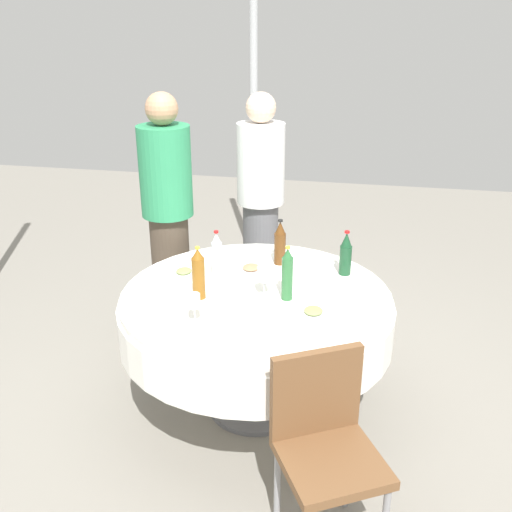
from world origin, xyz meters
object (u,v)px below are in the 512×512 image
(bottle_green_rear, at_px, (287,275))
(bottle_brown_outer, at_px, (280,243))
(bottle_amber_east, at_px, (198,274))
(bottle_dark_green_right, at_px, (346,254))
(chair_inner, at_px, (324,436))
(wine_glass_east, at_px, (264,275))
(plate_front, at_px, (184,273))
(bottle_clear_far, at_px, (217,256))
(plate_north, at_px, (228,306))
(person_outer, at_px, (168,216))
(person_rear, at_px, (261,203))
(dining_table, at_px, (256,317))
(plate_near, at_px, (313,313))
(plate_left, at_px, (251,269))
(wine_glass_right, at_px, (194,302))

(bottle_green_rear, relative_size, bottle_brown_outer, 1.07)
(bottle_amber_east, xyz_separation_m, bottle_dark_green_right, (-0.46, 0.74, -0.01))
(bottle_dark_green_right, relative_size, chair_inner, 0.31)
(wine_glass_east, relative_size, plate_front, 0.74)
(bottle_clear_far, bearing_deg, wine_glass_east, 62.03)
(plate_north, bearing_deg, bottle_dark_green_right, 133.96)
(person_outer, bearing_deg, bottle_clear_far, -95.31)
(chair_inner, bearing_deg, person_rear, -100.86)
(bottle_amber_east, height_order, chair_inner, bottle_amber_east)
(plate_front, bearing_deg, person_rear, 166.79)
(bottle_green_rear, distance_m, plate_north, 0.35)
(dining_table, height_order, person_rear, person_rear)
(person_outer, bearing_deg, wine_glass_east, -88.66)
(bottle_dark_green_right, relative_size, plate_north, 1.20)
(dining_table, xyz_separation_m, bottle_clear_far, (-0.15, -0.26, 0.28))
(dining_table, height_order, bottle_clear_far, bottle_clear_far)
(wine_glass_east, height_order, plate_near, wine_glass_east)
(bottle_green_rear, bearing_deg, plate_near, 45.54)
(person_rear, bearing_deg, plate_left, -92.19)
(plate_front, height_order, person_rear, person_rear)
(bottle_brown_outer, height_order, plate_left, bottle_brown_outer)
(person_outer, bearing_deg, person_rear, -3.51)
(wine_glass_right, bearing_deg, bottle_clear_far, -177.11)
(person_outer, bearing_deg, bottle_dark_green_right, -62.95)
(bottle_clear_far, height_order, wine_glass_east, bottle_clear_far)
(wine_glass_east, xyz_separation_m, chair_inner, (0.81, 0.41, -0.34))
(chair_inner, bearing_deg, bottle_green_rear, -99.34)
(chair_inner, bearing_deg, dining_table, -90.00)
(bottle_brown_outer, height_order, plate_near, bottle_brown_outer)
(bottle_dark_green_right, xyz_separation_m, chair_inner, (1.17, 0.00, -0.34))
(bottle_amber_east, bearing_deg, person_rear, 176.64)
(plate_north, height_order, person_outer, person_outer)
(bottle_dark_green_right, height_order, wine_glass_east, bottle_dark_green_right)
(bottle_green_rear, height_order, wine_glass_right, bottle_green_rear)
(person_rear, bearing_deg, bottle_brown_outer, -80.72)
(bottle_clear_far, distance_m, person_rear, 1.05)
(wine_glass_east, xyz_separation_m, plate_front, (-0.16, -0.50, -0.10))
(bottle_clear_far, xyz_separation_m, person_outer, (-0.56, -0.48, 0.02))
(plate_left, height_order, person_outer, person_outer)
(bottle_clear_far, distance_m, person_outer, 0.74)
(bottle_dark_green_right, distance_m, plate_near, 0.56)
(bottle_amber_east, bearing_deg, dining_table, 111.54)
(plate_north, bearing_deg, bottle_green_rear, 119.53)
(plate_north, bearing_deg, bottle_amber_east, -114.20)
(plate_left, relative_size, person_rear, 0.15)
(bottle_clear_far, bearing_deg, bottle_amber_east, -6.25)
(bottle_dark_green_right, bearing_deg, bottle_clear_far, -74.40)
(bottle_clear_far, relative_size, wine_glass_right, 1.86)
(plate_north, bearing_deg, plate_left, 177.13)
(bottle_dark_green_right, relative_size, plate_front, 1.22)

